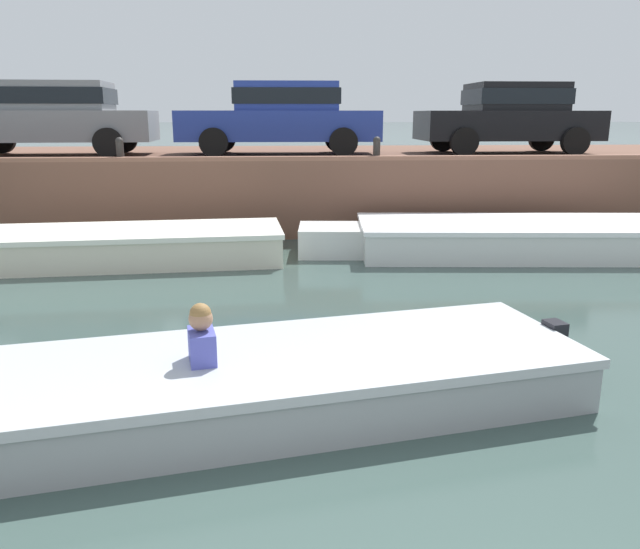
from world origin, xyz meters
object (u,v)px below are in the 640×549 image
(boat_moored_west_cream, at_px, (112,246))
(car_centre_black, at_px, (510,115))
(car_leftmost_grey, at_px, (52,115))
(mooring_bollard_east, at_px, (377,147))
(motorboat_passing, at_px, (264,382))
(mooring_bollard_mid, at_px, (120,148))
(car_left_inner_blue, at_px, (282,115))
(boat_moored_central_white, at_px, (503,238))

(boat_moored_west_cream, relative_size, car_centre_black, 1.56)
(car_leftmost_grey, relative_size, mooring_bollard_east, 10.01)
(boat_moored_west_cream, height_order, car_centre_black, car_centre_black)
(boat_moored_west_cream, xyz_separation_m, motorboat_passing, (2.60, -5.50, -0.03))
(mooring_bollard_mid, bearing_deg, motorboat_passing, -69.37)
(motorboat_passing, xyz_separation_m, mooring_bollard_east, (2.10, 7.53, 1.52))
(motorboat_passing, xyz_separation_m, mooring_bollard_mid, (-2.83, 7.53, 1.52))
(car_left_inner_blue, relative_size, mooring_bollard_east, 9.91)
(mooring_bollard_mid, bearing_deg, car_leftmost_grey, 134.03)
(boat_moored_central_white, distance_m, motorboat_passing, 7.03)
(boat_moored_west_cream, xyz_separation_m, car_centre_black, (8.02, 3.91, 2.09))
(boat_moored_west_cream, xyz_separation_m, car_left_inner_blue, (2.88, 3.91, 2.10))
(boat_moored_central_white, distance_m, car_centre_black, 4.44)
(car_leftmost_grey, bearing_deg, car_left_inner_blue, -0.05)
(boat_moored_central_white, height_order, car_leftmost_grey, car_leftmost_grey)
(motorboat_passing, height_order, car_left_inner_blue, car_left_inner_blue)
(car_left_inner_blue, height_order, car_centre_black, same)
(boat_moored_central_white, height_order, car_centre_black, car_centre_black)
(motorboat_passing, bearing_deg, car_leftmost_grey, 116.32)
(car_leftmost_grey, bearing_deg, car_centre_black, -0.02)
(car_leftmost_grey, distance_m, car_left_inner_blue, 4.93)
(boat_moored_west_cream, xyz_separation_m, mooring_bollard_east, (4.70, 2.03, 1.49))
(car_left_inner_blue, distance_m, mooring_bollard_east, 2.68)
(boat_moored_central_white, bearing_deg, mooring_bollard_mid, 165.35)
(car_centre_black, xyz_separation_m, mooring_bollard_mid, (-8.25, -1.88, -0.61))
(car_leftmost_grey, height_order, mooring_bollard_mid, car_leftmost_grey)
(boat_moored_central_white, xyz_separation_m, mooring_bollard_east, (-1.98, 1.81, 1.48))
(boat_moored_central_white, relative_size, mooring_bollard_mid, 15.15)
(mooring_bollard_east, bearing_deg, car_leftmost_grey, 164.41)
(boat_moored_west_cream, bearing_deg, car_centre_black, 25.98)
(boat_moored_central_white, bearing_deg, boat_moored_west_cream, -178.10)
(mooring_bollard_east, bearing_deg, boat_moored_central_white, -42.37)
(car_leftmost_grey, height_order, mooring_bollard_east, car_leftmost_grey)
(car_centre_black, xyz_separation_m, mooring_bollard_east, (-3.32, -1.88, -0.61))
(boat_moored_central_white, bearing_deg, car_centre_black, 70.04)
(motorboat_passing, bearing_deg, mooring_bollard_east, 74.44)
(car_left_inner_blue, distance_m, mooring_bollard_mid, 3.69)
(mooring_bollard_mid, distance_m, mooring_bollard_east, 4.93)
(car_leftmost_grey, bearing_deg, boat_moored_west_cream, -62.33)
(car_leftmost_grey, height_order, car_left_inner_blue, same)
(car_leftmost_grey, xyz_separation_m, mooring_bollard_mid, (1.82, -1.88, -0.61))
(boat_moored_west_cream, relative_size, boat_moored_central_white, 0.91)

